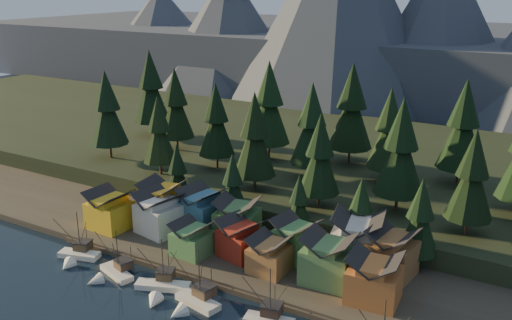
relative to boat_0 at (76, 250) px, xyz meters
The scene contains 41 objects.
shore_strip 43.63m from the boat_0, 43.77° to the left, with size 400.00×50.00×1.50m, color #322D24.
hillside 86.13m from the boat_0, 68.56° to the left, with size 420.00×100.00×6.00m, color black.
dock 32.23m from the boat_0, 11.94° to the left, with size 80.00×4.00×1.00m, color #463D32.
mountain_ridge 206.95m from the boat_0, 82.37° to the left, with size 560.00×190.00×90.00m.
boat_0 is the anchor object (origin of this frame).
boat_1 11.75m from the boat_0, ahead, with size 9.36×9.83×10.63m.
boat_2 23.51m from the boat_0, ahead, with size 10.99×11.32×10.99m.
boat_3 31.95m from the boat_0, ahead, with size 9.56×10.21×11.99m.
boat_4 46.33m from the boat_0, ahead, with size 9.13×9.75×11.55m.
house_front_0 13.92m from the boat_0, 102.30° to the left, with size 9.28×8.81×8.91m.
house_front_1 19.31m from the boat_0, 63.24° to the left, with size 10.56×10.27×9.39m.
house_front_2 24.44m from the boat_0, 29.32° to the left, with size 7.61×7.66×7.05m.
house_front_3 34.40m from the boat_0, 28.15° to the left, with size 9.49×9.22×8.04m.
house_front_4 40.95m from the boat_0, 19.45° to the left, with size 7.29×7.84×7.27m.
house_front_5 52.44m from the boat_0, 17.21° to the left, with size 9.52×8.72×9.66m.
house_front_6 61.12m from the boat_0, 12.86° to the left, with size 9.63×9.19×8.91m.
house_back_0 22.92m from the boat_0, 75.47° to the left, with size 10.31×9.99×10.07m.
house_back_1 28.22m from the boat_0, 55.68° to the left, with size 9.95×10.05×9.77m.
house_back_2 34.24m from the boat_0, 41.47° to the left, with size 10.32×9.75×9.43m.
house_back_3 45.68m from the boat_0, 27.43° to the left, with size 9.53×8.77×8.58m.
house_back_4 57.93m from the boat_0, 25.59° to the left, with size 11.58×11.29×10.66m.
house_back_5 64.10m from the boat_0, 22.24° to the left, with size 9.32×9.41×9.45m.
tree_hill_0 55.00m from the boat_0, 125.90° to the left, with size 10.98×10.98×25.58m.
tree_hill_1 63.51m from the boat_0, 107.66° to the left, with size 10.80×10.80×25.15m.
tree_hill_2 42.03m from the boat_0, 102.58° to the left, with size 9.13×9.13×21.28m.
tree_hill_3 52.90m from the boat_0, 88.30° to the left, with size 10.17×10.17×23.70m.
tree_hill_4 68.62m from the boat_0, 81.72° to the left, with size 12.19×12.19×28.40m.
tree_hill_5 47.88m from the boat_0, 64.12° to the left, with size 10.62×10.62×24.74m.
tree_hill_6 64.12m from the boat_0, 63.51° to the left, with size 10.91×10.91×25.41m.
tree_hill_7 55.80m from the boat_0, 45.51° to the left, with size 9.50×9.50×22.14m.
tree_hill_8 78.95m from the boat_0, 53.81° to the left, with size 10.61×10.61×24.72m.
tree_hill_9 72.29m from the boat_0, 40.18° to the left, with size 11.20×11.20×26.10m.
tree_hill_10 95.14m from the boat_0, 48.77° to the left, with size 11.68×11.68×27.21m.
tree_hill_11 81.85m from the boat_0, 30.03° to the left, with size 9.66×9.66×22.49m.
tree_hill_15 81.09m from the boat_0, 66.43° to the left, with size 12.26×12.26×28.56m.
tree_hill_16 79.68m from the boat_0, 118.18° to the left, with size 12.12×12.12×28.23m.
tree_shore_0 31.49m from the boat_0, 83.41° to the left, with size 7.11×7.11×16.56m.
tree_shore_1 36.89m from the boat_0, 57.13° to the left, with size 7.20×7.20×16.76m.
tree_shore_2 47.90m from the boat_0, 39.58° to the left, with size 6.29×6.29×14.65m.
tree_shore_3 59.40m from the boat_0, 30.85° to the left, with size 7.10×7.10×16.55m.
tree_shore_4 70.02m from the boat_0, 25.77° to the left, with size 7.97×7.97×18.56m.
Camera 1 is at (55.04, -63.51, 56.03)m, focal length 40.00 mm.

